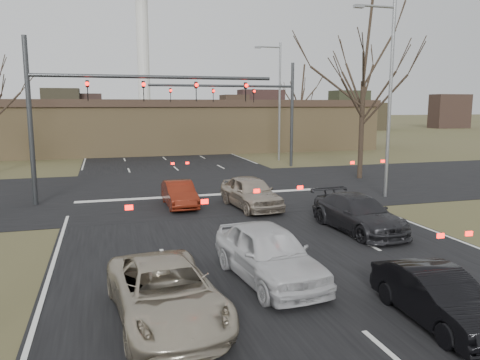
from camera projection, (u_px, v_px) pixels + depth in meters
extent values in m
plane|color=#4D4C29|center=(308.00, 283.00, 12.79)|extent=(360.00, 360.00, 0.00)
cube|color=black|center=(140.00, 137.00, 69.65)|extent=(14.00, 300.00, 0.02)
cube|color=black|center=(199.00, 189.00, 27.00)|extent=(200.00, 14.00, 0.02)
cube|color=#91774E|center=(175.00, 129.00, 48.99)|extent=(42.00, 10.00, 4.60)
cube|color=#38281E|center=(174.00, 103.00, 48.56)|extent=(42.40, 10.40, 0.70)
cylinder|color=silver|center=(143.00, 59.00, 125.44)|extent=(3.20, 3.20, 34.00)
cylinder|color=#383A3D|center=(30.00, 122.00, 22.12)|extent=(0.24, 0.24, 8.00)
cylinder|color=#383A3D|center=(157.00, 77.00, 23.43)|extent=(12.00, 0.18, 0.18)
imported|color=black|center=(88.00, 91.00, 22.62)|extent=(0.16, 0.20, 1.00)
imported|color=black|center=(144.00, 91.00, 23.35)|extent=(0.16, 0.20, 1.00)
imported|color=black|center=(196.00, 91.00, 24.09)|extent=(0.16, 0.20, 1.00)
imported|color=black|center=(245.00, 92.00, 24.83)|extent=(0.16, 0.20, 1.00)
cylinder|color=#383A3D|center=(292.00, 115.00, 36.44)|extent=(0.24, 0.24, 8.00)
cylinder|color=#383A3D|center=(223.00, 86.00, 34.56)|extent=(11.00, 0.18, 0.18)
imported|color=black|center=(254.00, 96.00, 35.33)|extent=(0.16, 0.20, 1.00)
imported|color=black|center=(213.00, 95.00, 34.46)|extent=(0.16, 0.20, 1.00)
imported|color=black|center=(171.00, 95.00, 33.59)|extent=(0.16, 0.20, 1.00)
cylinder|color=gray|center=(390.00, 101.00, 23.96)|extent=(0.18, 0.18, 10.00)
cylinder|color=gray|center=(377.00, 6.00, 22.94)|extent=(2.00, 0.12, 0.12)
cube|color=gray|center=(359.00, 6.00, 22.68)|extent=(0.50, 0.25, 0.15)
cylinder|color=gray|center=(280.00, 103.00, 40.20)|extent=(0.18, 0.18, 10.00)
cylinder|color=gray|center=(269.00, 47.00, 39.19)|extent=(2.00, 0.12, 0.12)
cube|color=gray|center=(258.00, 47.00, 38.92)|extent=(0.50, 0.25, 0.15)
cylinder|color=black|center=(361.00, 130.00, 30.49)|extent=(0.32, 0.32, 6.33)
cylinder|color=black|center=(301.00, 127.00, 49.71)|extent=(0.32, 0.32, 4.95)
imported|color=#B0A48E|center=(166.00, 292.00, 10.52)|extent=(2.62, 4.96, 1.33)
imported|color=silver|center=(269.00, 253.00, 12.90)|extent=(2.33, 4.78, 1.57)
imported|color=black|center=(438.00, 297.00, 10.40)|extent=(1.44, 3.75, 1.22)
imported|color=black|center=(358.00, 214.00, 17.99)|extent=(2.23, 4.85, 1.37)
imported|color=#641C0E|center=(179.00, 194.00, 22.33)|extent=(1.34, 3.71, 1.21)
imported|color=#AA9D8A|center=(251.00, 192.00, 21.96)|extent=(2.22, 4.59, 1.51)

